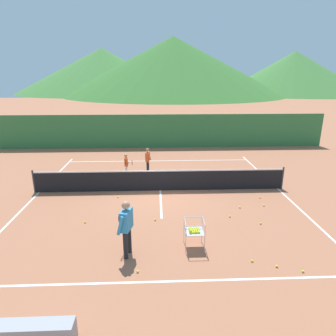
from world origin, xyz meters
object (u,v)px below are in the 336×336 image
(tennis_ball_7, at_px, (303,271))
(tennis_ball_10, at_px, (118,197))
(tennis_net, at_px, (160,180))
(tennis_ball_3, at_px, (230,216))
(student_0, at_px, (126,163))
(tennis_ball_2, at_px, (261,223))
(tennis_ball_5, at_px, (260,197))
(courtside_bench, at_px, (36,333))
(student_1, at_px, (148,158))
(tennis_ball_1, at_px, (277,266))
(tennis_ball_0, at_px, (252,261))
(instructor, at_px, (126,223))
(tennis_ball_8, at_px, (85,222))
(tennis_ball_9, at_px, (240,207))
(tennis_ball_11, at_px, (155,220))
(ball_cart, at_px, (194,230))
(tennis_ball_4, at_px, (138,272))
(tennis_ball_6, at_px, (264,205))

(tennis_ball_7, distance_m, tennis_ball_10, 7.68)
(tennis_net, distance_m, tennis_ball_3, 3.81)
(student_0, xyz_separation_m, tennis_ball_2, (5.21, -5.39, -0.70))
(tennis_ball_2, relative_size, tennis_ball_7, 1.00)
(tennis_ball_5, relative_size, courtside_bench, 0.05)
(tennis_net, relative_size, tennis_ball_7, 167.37)
(student_1, xyz_separation_m, courtside_bench, (-1.95, -10.59, -0.59))
(tennis_net, xyz_separation_m, tennis_ball_1, (3.11, -5.82, -0.47))
(tennis_ball_1, height_order, tennis_ball_2, same)
(tennis_ball_10, height_order, courtside_bench, courtside_bench)
(student_1, height_order, tennis_ball_1, student_1)
(tennis_ball_0, relative_size, tennis_ball_1, 1.00)
(instructor, relative_size, courtside_bench, 1.15)
(tennis_ball_8, relative_size, courtside_bench, 0.05)
(tennis_ball_7, bearing_deg, tennis_ball_1, 158.02)
(student_0, xyz_separation_m, tennis_ball_8, (-1.04, -5.04, -0.70))
(tennis_ball_9, bearing_deg, tennis_ball_11, -164.60)
(tennis_ball_2, height_order, tennis_ball_11, same)
(ball_cart, bearing_deg, student_0, 111.36)
(student_0, relative_size, tennis_ball_0, 17.97)
(instructor, xyz_separation_m, tennis_ball_7, (4.77, -1.01, -1.00))
(tennis_ball_0, height_order, tennis_ball_11, same)
(tennis_ball_4, xyz_separation_m, tennis_ball_8, (-2.04, 2.87, 0.00))
(tennis_net, relative_size, tennis_ball_10, 167.37)
(instructor, distance_m, tennis_ball_7, 4.98)
(tennis_ball_1, relative_size, tennis_ball_5, 1.00)
(tennis_ball_5, bearing_deg, tennis_ball_9, -140.68)
(student_0, bearing_deg, tennis_ball_7, -56.12)
(tennis_ball_0, relative_size, tennis_ball_9, 1.00)
(tennis_ball_0, bearing_deg, tennis_ball_1, -24.27)
(student_0, distance_m, courtside_bench, 10.05)
(tennis_ball_0, relative_size, tennis_ball_4, 1.00)
(tennis_net, distance_m, tennis_ball_6, 4.58)
(tennis_ball_1, bearing_deg, tennis_ball_0, 155.73)
(tennis_ball_1, xyz_separation_m, tennis_ball_11, (-3.35, 2.88, 0.00))
(tennis_ball_3, height_order, tennis_ball_10, same)
(tennis_ball_9, bearing_deg, tennis_ball_4, -134.81)
(tennis_net, relative_size, tennis_ball_9, 167.37)
(tennis_ball_9, bearing_deg, courtside_bench, -133.78)
(tennis_ball_4, bearing_deg, tennis_ball_9, 45.19)
(tennis_ball_1, distance_m, courtside_bench, 6.08)
(student_0, xyz_separation_m, tennis_ball_0, (4.22, -7.57, -0.70))
(tennis_ball_1, xyz_separation_m, tennis_ball_2, (0.39, 2.45, 0.00))
(tennis_ball_7, height_order, tennis_ball_9, same)
(tennis_ball_10, bearing_deg, tennis_ball_2, -25.86)
(student_1, distance_m, tennis_ball_3, 6.32)
(student_1, relative_size, tennis_ball_3, 20.08)
(student_0, bearing_deg, tennis_ball_2, -45.97)
(tennis_ball_2, bearing_deg, tennis_ball_4, -149.13)
(instructor, bearing_deg, tennis_ball_7, -11.97)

